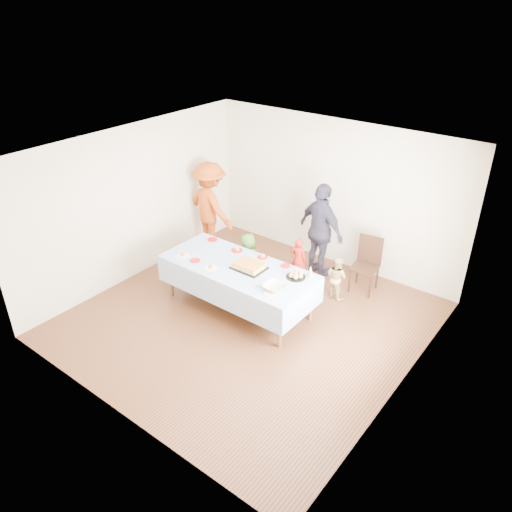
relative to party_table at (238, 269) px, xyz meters
The scene contains 22 objects.
ground 0.82m from the party_table, 27.19° to the right, with size 5.00×5.00×0.00m, color #472414.
room_walls 1.13m from the party_table, 23.40° to the right, with size 5.04×5.04×2.72m.
party_table is the anchor object (origin of this frame).
birthday_cake 0.22m from the party_table, 15.47° to the left, with size 0.51×0.39×0.09m.
rolls_tray 0.96m from the party_table, 16.67° to the left, with size 0.30×0.30×0.09m.
punch_bowl 0.89m from the party_table, 12.75° to the right, with size 0.33×0.33×0.08m, color silver.
party_hat 1.16m from the party_table, 21.82° to the left, with size 0.10×0.10×0.18m, color silver.
fork_pile 0.73m from the party_table, 18.22° to the right, with size 0.24×0.18×0.07m, color white, non-canonical shape.
plate_red_far_a 1.02m from the party_table, 155.00° to the left, with size 0.17×0.17×0.01m, color red.
plate_red_far_b 0.52m from the party_table, 130.85° to the left, with size 0.19×0.19×0.01m, color red.
plate_red_far_c 0.48m from the party_table, 72.43° to the left, with size 0.17×0.17×0.01m, color red.
plate_red_far_d 0.75m from the party_table, 37.37° to the left, with size 0.16×0.16×0.01m, color red.
plate_red_near 0.71m from the party_table, 155.91° to the right, with size 0.17×0.17×0.01m, color red.
plate_white_left 0.96m from the party_table, 162.26° to the right, with size 0.21×0.21×0.01m, color white.
plate_white_mid 0.43m from the party_table, 132.77° to the right, with size 0.20×0.20×0.01m, color white.
plate_white_right 0.93m from the party_table, 19.42° to the right, with size 0.21×0.21×0.01m, color white.
dining_chair 2.27m from the party_table, 52.78° to the left, with size 0.47×0.47×0.97m.
toddler_left 1.40m from the party_table, 78.06° to the left, with size 0.30×0.19×0.81m, color red.
toddler_mid 0.85m from the party_table, 116.76° to the left, with size 0.46×0.30×0.94m, color #3A6722.
toddler_right 1.70m from the party_table, 48.33° to the left, with size 0.37×0.29×0.77m, color tan.
adult_left 2.20m from the party_table, 143.34° to the left, with size 1.15×0.66×1.77m, color #B74816.
adult_right 1.80m from the party_table, 74.71° to the left, with size 1.02×0.42×1.74m, color #302D3E.
Camera 1 is at (4.03, -5.02, 4.71)m, focal length 35.00 mm.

